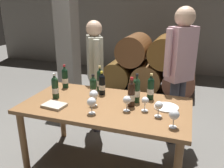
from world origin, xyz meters
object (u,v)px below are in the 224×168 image
wine_bottle_1 (65,78)px  wine_bottle_4 (131,94)px  wine_bottle_5 (100,80)px  dining_table (106,112)px  wine_bottle_6 (93,88)px  wine_glass_3 (145,101)px  wine_bottle_3 (55,87)px  wine_glass_0 (127,100)px  wine_glass_1 (174,115)px  tasting_notebook (54,105)px  wine_bottle_0 (151,88)px  wine_glass_5 (159,106)px  wine_bottle_2 (102,84)px  sommelier_presenting (180,65)px  taster_seated_left (95,68)px  wine_glass_4 (92,102)px  serving_plate (166,107)px  wine_bottle_7 (137,90)px  wine_glass_2 (94,95)px

wine_bottle_1 → wine_bottle_4: wine_bottle_4 is taller
wine_bottle_1 → wine_bottle_5: (0.45, 0.03, 0.01)m
dining_table → wine_bottle_6: wine_bottle_6 is taller
dining_table → wine_glass_3: (0.41, -0.03, 0.19)m
wine_bottle_3 → wine_bottle_6: 0.41m
wine_glass_0 → wine_glass_1: 0.48m
wine_glass_1 → tasting_notebook: 1.17m
wine_bottle_5 → wine_bottle_6: wine_bottle_5 is taller
wine_bottle_0 → wine_glass_5: size_ratio=1.92×
wine_glass_1 → wine_glass_5: bearing=132.9°
wine_bottle_2 → sommelier_presenting: 0.97m
wine_glass_3 → tasting_notebook: bearing=-167.2°
wine_bottle_5 → tasting_notebook: bearing=-115.8°
wine_glass_5 → wine_bottle_3: bearing=175.6°
wine_glass_1 → taster_seated_left: size_ratio=0.10×
dining_table → wine_glass_1: 0.78m
dining_table → wine_glass_4: wine_glass_4 is taller
tasting_notebook → serving_plate: (1.07, 0.33, -0.01)m
wine_bottle_2 → wine_bottle_7: bearing=-11.9°
wine_bottle_1 → serving_plate: size_ratio=1.20×
wine_glass_2 → wine_glass_3: wine_glass_2 is taller
wine_glass_4 → wine_bottle_7: bearing=49.9°
wine_bottle_4 → tasting_notebook: size_ratio=1.39×
wine_bottle_1 → wine_glass_4: 0.81m
wine_glass_4 → tasting_notebook: 0.43m
tasting_notebook → wine_bottle_2: bearing=61.4°
wine_bottle_4 → wine_glass_2: wine_bottle_4 is taller
wine_bottle_5 → tasting_notebook: size_ratio=1.38×
wine_bottle_5 → wine_glass_5: 0.87m
wine_bottle_7 → taster_seated_left: 0.91m
wine_bottle_6 → wine_bottle_7: bearing=5.9°
serving_plate → taster_seated_left: 1.20m
serving_plate → sommelier_presenting: bearing=83.5°
wine_bottle_7 → dining_table: bearing=-152.7°
wine_bottle_5 → wine_glass_0: 0.61m
wine_glass_3 → tasting_notebook: size_ratio=0.65×
wine_bottle_2 → wine_glass_1: (0.83, -0.51, -0.01)m
wine_bottle_7 → serving_plate: size_ratio=1.29×
dining_table → wine_bottle_2: bearing=119.1°
wine_bottle_6 → serving_plate: (0.78, -0.00, -0.11)m
wine_bottle_2 → serving_plate: 0.75m
wine_bottle_1 → wine_glass_5: 1.26m
wine_glass_0 → wine_bottle_6: bearing=156.0°
wine_glass_2 → wine_glass_5: bearing=-3.1°
wine_bottle_5 → wine_glass_0: (0.44, -0.42, -0.02)m
wine_bottle_6 → wine_glass_5: bearing=-16.2°
wine_bottle_4 → wine_bottle_6: bearing=170.5°
wine_bottle_3 → taster_seated_left: size_ratio=0.18×
wine_glass_2 → wine_glass_3: bearing=4.8°
wine_glass_0 → wine_bottle_5: bearing=136.3°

